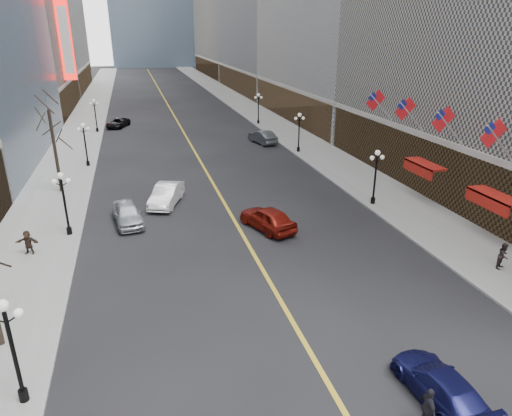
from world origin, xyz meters
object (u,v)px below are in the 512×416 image
streetlamp_west_2 (85,140)px  car_sb_mid (268,218)px  streetlamp_east_1 (376,171)px  streetlamp_west_1 (64,197)px  car_sb_far (263,137)px  car_nb_near (127,214)px  car_nb_far (118,123)px  streetlamp_west_0 (11,342)px  streetlamp_east_2 (299,128)px  streetlamp_east_3 (258,105)px  streetlamp_west_3 (95,112)px  car_sb_near (441,386)px  car_nb_mid (166,195)px

streetlamp_west_2 → car_sb_mid: bearing=-56.0°
streetlamp_east_1 → streetlamp_west_1: (-23.60, 0.00, 0.00)m
streetlamp_east_1 → car_sb_far: bearing=96.7°
car_nb_near → car_nb_far: size_ratio=0.99×
streetlamp_west_1 → car_nb_far: streetlamp_west_1 is taller
streetlamp_east_1 → streetlamp_west_2: bearing=142.7°
streetlamp_west_0 → car_nb_near: size_ratio=0.95×
streetlamp_west_1 → streetlamp_east_2: bearing=37.3°
streetlamp_east_1 → streetlamp_west_2: 29.68m
car_sb_far → streetlamp_east_3: bearing=-116.0°
car_sb_mid → car_nb_far: bearing=-95.9°
car_sb_mid → car_sb_far: (7.00, 26.10, -0.02)m
streetlamp_east_2 → streetlamp_west_2: same height
streetlamp_west_0 → streetlamp_west_1: (0.00, 16.00, 0.00)m
streetlamp_west_3 → car_sb_near: bearing=-74.4°
streetlamp_west_1 → car_nb_near: size_ratio=0.95×
streetlamp_west_3 → car_nb_near: (4.00, -34.79, -2.09)m
streetlamp_west_0 → streetlamp_west_3: (0.00, 52.00, 0.00)m
streetlamp_west_2 → streetlamp_west_1: bearing=-90.0°
streetlamp_west_0 → streetlamp_west_1: same height
car_nb_far → car_sb_near: bearing=-56.1°
car_nb_far → car_sb_near: size_ratio=1.02×
streetlamp_east_2 → streetlamp_east_3: same height
streetlamp_east_3 → car_sb_near: (-7.97, -56.00, -2.21)m
streetlamp_west_1 → car_sb_mid: 14.16m
streetlamp_west_1 → car_nb_far: (2.80, 39.12, -2.23)m
streetlamp_east_2 → streetlamp_east_3: size_ratio=1.00×
streetlamp_west_3 → car_nb_mid: (7.14, -31.42, -2.05)m
car_sb_near → car_sb_mid: bearing=-86.0°
streetlamp_east_2 → streetlamp_west_0: bearing=-124.8°
streetlamp_east_1 → car_nb_mid: streetlamp_east_1 is taller
car_nb_far → car_sb_mid: bearing=-53.6°
streetlamp_east_2 → car_nb_mid: streetlamp_east_2 is taller
streetlamp_west_3 → car_sb_near: 58.18m
streetlamp_west_2 → car_sb_near: (15.63, -38.00, -2.21)m
streetlamp_west_3 → streetlamp_east_2: bearing=-37.3°
streetlamp_west_1 → car_nb_far: 39.28m
streetlamp_west_2 → car_nb_mid: size_ratio=0.87×
streetlamp_west_3 → car_sb_far: (20.80, -12.32, -2.07)m
streetlamp_west_3 → car_nb_far: 4.75m
streetlamp_east_2 → car_nb_near: 25.89m
streetlamp_east_2 → streetlamp_east_3: (0.00, 18.00, 0.00)m
car_nb_mid → car_sb_mid: size_ratio=1.03×
car_nb_mid → streetlamp_east_3: bearing=82.9°
streetlamp_east_3 → streetlamp_west_3: bearing=180.0°
car_sb_far → car_nb_mid: bearing=41.2°
car_nb_mid → streetlamp_west_0: bearing=-88.5°
car_nb_near → car_sb_mid: 10.45m
car_nb_far → streetlamp_west_1: bearing=-72.5°
car_nb_mid → car_nb_far: bearing=117.7°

